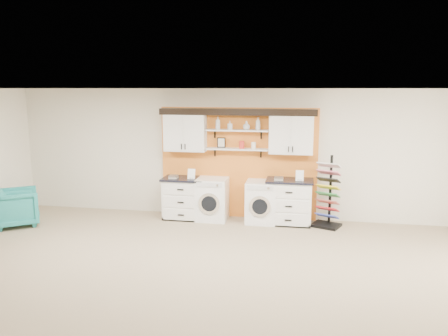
% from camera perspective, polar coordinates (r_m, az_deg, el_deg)
% --- Properties ---
extents(floor, '(10.00, 10.00, 0.00)m').
position_cam_1_polar(floor, '(6.15, -3.83, -16.84)').
color(floor, gray).
rests_on(floor, ground).
extents(ceiling, '(10.00, 10.00, 0.00)m').
position_cam_1_polar(ceiling, '(5.46, -4.19, 10.26)').
color(ceiling, white).
rests_on(ceiling, wall_back).
extents(wall_back, '(10.00, 0.00, 10.00)m').
position_cam_1_polar(wall_back, '(9.50, 1.89, 1.88)').
color(wall_back, beige).
rests_on(wall_back, floor).
extents(accent_panel, '(3.40, 0.07, 2.40)m').
position_cam_1_polar(accent_panel, '(9.50, 1.85, 0.65)').
color(accent_panel, orange).
rests_on(accent_panel, wall_back).
extents(upper_cabinet_left, '(0.90, 0.35, 0.84)m').
position_cam_1_polar(upper_cabinet_left, '(9.47, -5.08, 4.74)').
color(upper_cabinet_left, silver).
rests_on(upper_cabinet_left, wall_back).
extents(upper_cabinet_right, '(0.90, 0.35, 0.84)m').
position_cam_1_polar(upper_cabinet_right, '(9.14, 8.77, 4.46)').
color(upper_cabinet_right, silver).
rests_on(upper_cabinet_right, wall_back).
extents(shelf_lower, '(1.32, 0.28, 0.03)m').
position_cam_1_polar(shelf_lower, '(9.28, 1.72, 2.49)').
color(shelf_lower, silver).
rests_on(shelf_lower, wall_back).
extents(shelf_upper, '(1.32, 0.28, 0.03)m').
position_cam_1_polar(shelf_upper, '(9.24, 1.73, 4.95)').
color(shelf_upper, silver).
rests_on(shelf_upper, wall_back).
extents(crown_molding, '(3.30, 0.41, 0.13)m').
position_cam_1_polar(crown_molding, '(9.22, 1.76, 7.42)').
color(crown_molding, black).
rests_on(crown_molding, wall_back).
extents(picture_frame, '(0.18, 0.02, 0.22)m').
position_cam_1_polar(picture_frame, '(9.37, -0.36, 3.34)').
color(picture_frame, black).
rests_on(picture_frame, shelf_lower).
extents(canister_red, '(0.11, 0.11, 0.16)m').
position_cam_1_polar(canister_red, '(9.26, 2.33, 3.06)').
color(canister_red, red).
rests_on(canister_red, shelf_lower).
extents(canister_cream, '(0.10, 0.10, 0.14)m').
position_cam_1_polar(canister_cream, '(9.23, 3.87, 2.96)').
color(canister_cream, silver).
rests_on(canister_cream, shelf_lower).
extents(base_cabinet_left, '(0.92, 0.66, 0.90)m').
position_cam_1_polar(base_cabinet_left, '(9.57, -5.18, -3.90)').
color(base_cabinet_left, silver).
rests_on(base_cabinet_left, floor).
extents(base_cabinet_right, '(0.96, 0.66, 0.94)m').
position_cam_1_polar(base_cabinet_right, '(9.24, 8.50, -4.36)').
color(base_cabinet_right, silver).
rests_on(base_cabinet_right, floor).
extents(washer, '(0.65, 0.71, 0.90)m').
position_cam_1_polar(washer, '(9.42, -1.53, -4.07)').
color(washer, white).
rests_on(washer, floor).
extents(dryer, '(0.63, 0.71, 0.88)m').
position_cam_1_polar(dryer, '(9.28, 4.90, -4.41)').
color(dryer, white).
rests_on(dryer, floor).
extents(sample_rack, '(0.67, 0.62, 1.47)m').
position_cam_1_polar(sample_rack, '(9.19, 13.36, -4.52)').
color(sample_rack, black).
rests_on(sample_rack, floor).
extents(armchair, '(1.15, 1.14, 0.76)m').
position_cam_1_polar(armchair, '(10.01, -25.41, -4.67)').
color(armchair, teal).
rests_on(armchair, floor).
extents(soap_bottle_a, '(0.10, 0.10, 0.27)m').
position_cam_1_polar(soap_bottle_a, '(9.29, -0.81, 5.92)').
color(soap_bottle_a, silver).
rests_on(soap_bottle_a, shelf_upper).
extents(soap_bottle_b, '(0.11, 0.11, 0.18)m').
position_cam_1_polar(soap_bottle_b, '(9.25, 0.77, 5.62)').
color(soap_bottle_b, silver).
rests_on(soap_bottle_b, shelf_upper).
extents(soap_bottle_c, '(0.20, 0.20, 0.18)m').
position_cam_1_polar(soap_bottle_c, '(9.20, 2.95, 5.58)').
color(soap_bottle_c, silver).
rests_on(soap_bottle_c, shelf_upper).
extents(soap_bottle_d, '(0.15, 0.15, 0.27)m').
position_cam_1_polar(soap_bottle_d, '(9.17, 4.46, 5.82)').
color(soap_bottle_d, silver).
rests_on(soap_bottle_d, shelf_upper).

